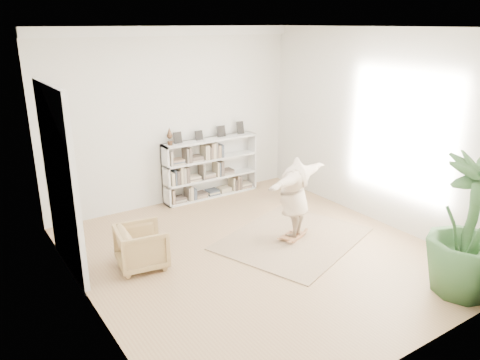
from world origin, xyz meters
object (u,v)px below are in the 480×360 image
at_px(rocker_board, 293,236).
at_px(person, 294,195).
at_px(armchair, 142,247).
at_px(bookshelf, 211,168).
at_px(houseplant, 470,228).

bearing_deg(rocker_board, person, -12.73).
relative_size(armchair, person, 0.42).
xyz_separation_m(bookshelf, houseplant, (0.99, -5.37, 0.36)).
distance_m(bookshelf, person, 2.72).
bearing_deg(armchair, houseplant, -123.94).
relative_size(armchair, rocker_board, 1.43).
relative_size(rocker_board, houseplant, 0.26).
distance_m(armchair, rocker_board, 2.67).
xyz_separation_m(bookshelf, rocker_board, (0.10, -2.71, -0.57)).
relative_size(bookshelf, armchair, 2.94).
relative_size(bookshelf, rocker_board, 4.21).
bearing_deg(bookshelf, armchair, -139.34).
relative_size(bookshelf, person, 1.25).
bearing_deg(bookshelf, houseplant, -79.52).
bearing_deg(houseplant, bookshelf, 100.48).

